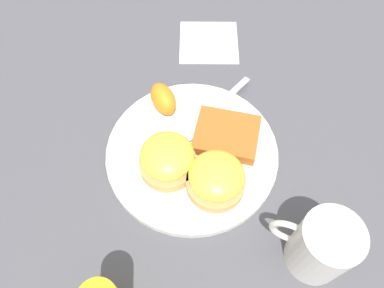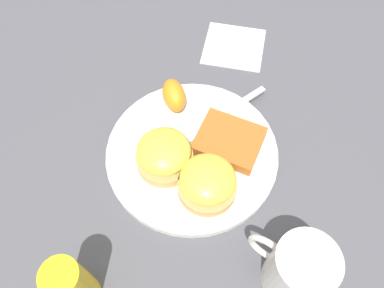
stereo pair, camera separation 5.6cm
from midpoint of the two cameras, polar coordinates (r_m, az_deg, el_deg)
ground_plane at (r=0.59m, az=2.71°, el=-1.92°), size 1.10×1.10×0.00m
plate at (r=0.58m, az=2.74°, el=-1.59°), size 0.27×0.27×0.01m
sandwich_benedict_left at (r=0.54m, az=-1.33°, el=-1.82°), size 0.09×0.09×0.05m
sandwich_benedict_right at (r=0.52m, az=5.44°, el=-6.06°), size 0.09×0.09×0.05m
hashbrown_patty at (r=0.58m, az=8.42°, el=0.26°), size 0.11×0.10×0.02m
orange_wedge at (r=0.61m, az=-0.13°, el=7.24°), size 0.07×0.07×0.04m
fork at (r=0.61m, az=5.90°, el=3.41°), size 0.08×0.19×0.00m
cup at (r=0.50m, az=19.04°, el=-17.94°), size 0.11×0.08×0.10m
napkin at (r=0.74m, az=8.63°, el=14.40°), size 0.14×0.14×0.00m
condiment_bottle at (r=0.48m, az=-14.17°, el=-20.64°), size 0.04×0.04×0.11m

